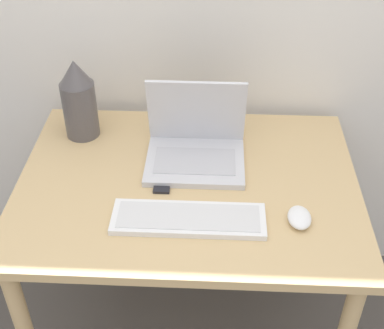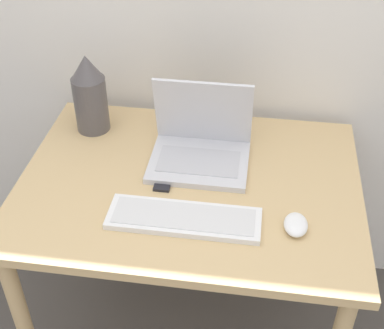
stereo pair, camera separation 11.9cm
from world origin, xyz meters
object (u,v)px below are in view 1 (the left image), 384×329
(vase, at_px, (79,100))
(mp3_player, at_px, (162,187))
(keyboard, at_px, (188,219))
(mouse, at_px, (299,218))
(laptop, at_px, (196,144))

(vase, relative_size, mp3_player, 4.86)
(keyboard, distance_m, mouse, 0.31)
(keyboard, xyz_separation_m, mouse, (0.31, 0.01, 0.01))
(mouse, height_order, vase, vase)
(laptop, xyz_separation_m, vase, (-0.39, 0.12, 0.08))
(laptop, bearing_deg, mouse, -43.20)
(vase, distance_m, mp3_player, 0.43)
(mp3_player, bearing_deg, keyboard, -57.99)
(keyboard, bearing_deg, mp3_player, 122.01)
(keyboard, height_order, mouse, mouse)
(mouse, xyz_separation_m, mp3_player, (-0.40, 0.13, -0.01))
(laptop, relative_size, keyboard, 0.72)
(laptop, height_order, keyboard, laptop)
(mp3_player, bearing_deg, mouse, -17.84)
(laptop, height_order, mouse, laptop)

